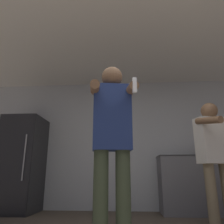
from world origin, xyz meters
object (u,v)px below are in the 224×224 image
object	(u,v)px
bottle_brown_liquor	(197,148)
person_woman_foreground	(112,138)
person_man_side	(215,151)
refrigerator	(22,163)
bottle_amber_bourbon	(212,149)
bottle_tall_gin	(205,150)

from	to	relation	value
bottle_brown_liquor	person_woman_foreground	world-z (taller)	person_woman_foreground
bottle_brown_liquor	person_man_side	size ratio (longest dim) A/B	0.21
refrigerator	person_woman_foreground	distance (m)	2.64
bottle_amber_bourbon	bottle_tall_gin	xyz separation A→B (m)	(-0.13, -0.00, -0.02)
refrigerator	bottle_tall_gin	world-z (taller)	refrigerator
refrigerator	bottle_tall_gin	distance (m)	3.36
refrigerator	bottle_brown_liquor	xyz separation A→B (m)	(3.21, 0.06, 0.25)
refrigerator	bottle_tall_gin	size ratio (longest dim) A/B	5.84
refrigerator	bottle_tall_gin	xyz separation A→B (m)	(3.36, 0.06, 0.23)
bottle_tall_gin	bottle_brown_liquor	xyz separation A→B (m)	(-0.14, 0.00, 0.02)
bottle_tall_gin	person_man_side	distance (m)	1.20
bottle_tall_gin	bottle_brown_liquor	world-z (taller)	bottle_brown_liquor
bottle_tall_gin	bottle_brown_liquor	bearing A→B (deg)	180.00
bottle_brown_liquor	person_man_side	bearing A→B (deg)	-96.66
bottle_brown_liquor	person_man_side	xyz separation A→B (m)	(-0.14, -1.16, -0.16)
bottle_amber_bourbon	person_woman_foreground	distance (m)	2.59
refrigerator	person_woman_foreground	size ratio (longest dim) A/B	0.97
refrigerator	bottle_brown_liquor	world-z (taller)	refrigerator
bottle_amber_bourbon	bottle_brown_liquor	distance (m)	0.27
bottle_tall_gin	person_man_side	xyz separation A→B (m)	(-0.28, -1.16, -0.13)
bottle_tall_gin	person_woman_foreground	size ratio (longest dim) A/B	0.17
refrigerator	bottle_brown_liquor	bearing A→B (deg)	1.10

